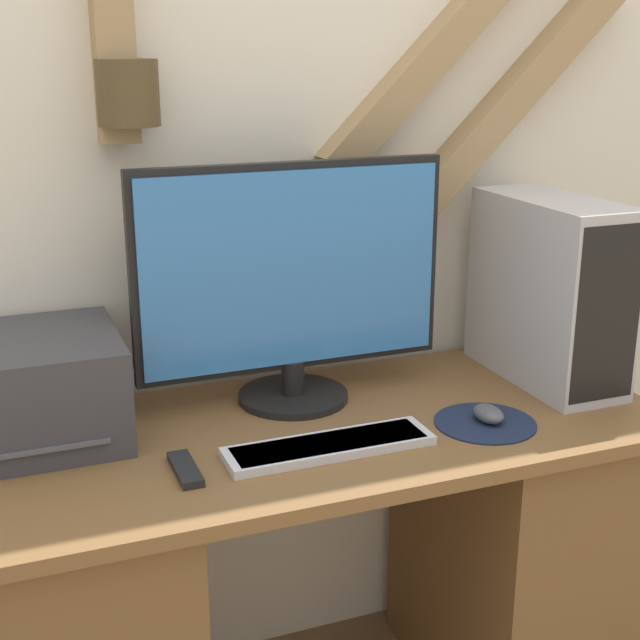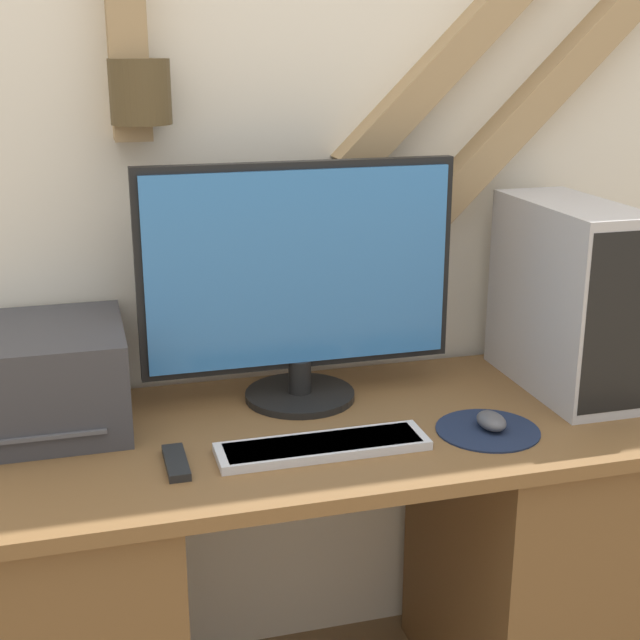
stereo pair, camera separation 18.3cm
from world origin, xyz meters
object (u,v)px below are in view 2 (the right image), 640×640
mouse (491,421)px  printer (43,378)px  computer_tower (568,297)px  remote_control (176,463)px  monitor (301,278)px  keyboard (323,446)px

mouse → printer: bearing=162.8°
mouse → computer_tower: size_ratio=0.19×
printer → remote_control: printer is taller
monitor → keyboard: bearing=-95.6°
monitor → mouse: bearing=-39.5°
computer_tower → remote_control: bearing=-169.1°
monitor → keyboard: size_ratio=1.65×
mouse → remote_control: (-0.66, 0.01, -0.01)m
computer_tower → remote_control: (-0.93, -0.18, -0.21)m
monitor → remote_control: size_ratio=5.02×
mouse → computer_tower: 0.39m
keyboard → mouse: mouse is taller
keyboard → printer: (-0.53, 0.28, 0.10)m
mouse → monitor: bearing=140.5°
monitor → computer_tower: monitor is taller
printer → mouse: bearing=-17.2°
monitor → remote_control: (-0.32, -0.27, -0.28)m
mouse → printer: 0.95m
keyboard → computer_tower: 0.70m
computer_tower → monitor: bearing=171.4°
monitor → printer: 0.59m
keyboard → computer_tower: (0.64, 0.19, 0.21)m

